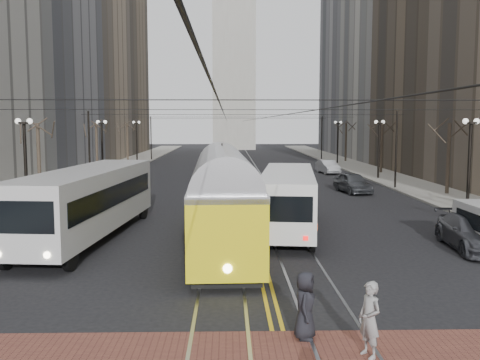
{
  "coord_description": "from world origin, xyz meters",
  "views": [
    {
      "loc": [
        -1.33,
        -14.83,
        5.57
      ],
      "look_at": [
        -0.78,
        9.37,
        3.0
      ],
      "focal_mm": 40.0,
      "sensor_mm": 36.0,
      "label": 1
    }
  ],
  "objects_px": {
    "sedan_silver": "(328,167)",
    "pedestrian_b": "(370,319)",
    "sedan_parked": "(473,233)",
    "streetcar": "(223,208)",
    "rear_bus": "(288,201)",
    "transit_bus": "(88,204)",
    "sedan_grey": "(353,183)",
    "pedestrian_a": "(305,305)"
  },
  "relations": [
    {
      "from": "sedan_silver",
      "to": "pedestrian_b",
      "type": "relative_size",
      "value": 2.47
    },
    {
      "from": "sedan_parked",
      "to": "sedan_silver",
      "type": "bearing_deg",
      "value": 93.75
    },
    {
      "from": "pedestrian_b",
      "to": "streetcar",
      "type": "bearing_deg",
      "value": 171.84
    },
    {
      "from": "rear_bus",
      "to": "transit_bus",
      "type": "bearing_deg",
      "value": -161.44
    },
    {
      "from": "sedan_grey",
      "to": "pedestrian_b",
      "type": "relative_size",
      "value": 2.62
    },
    {
      "from": "streetcar",
      "to": "sedan_parked",
      "type": "relative_size",
      "value": 2.78
    },
    {
      "from": "transit_bus",
      "to": "sedan_grey",
      "type": "height_order",
      "value": "transit_bus"
    },
    {
      "from": "sedan_silver",
      "to": "sedan_parked",
      "type": "bearing_deg",
      "value": -98.38
    },
    {
      "from": "transit_bus",
      "to": "rear_bus",
      "type": "bearing_deg",
      "value": 16.53
    },
    {
      "from": "streetcar",
      "to": "sedan_grey",
      "type": "xyz_separation_m",
      "value": [
        10.3,
        18.37,
        -0.91
      ]
    },
    {
      "from": "streetcar",
      "to": "pedestrian_b",
      "type": "relative_size",
      "value": 7.97
    },
    {
      "from": "rear_bus",
      "to": "sedan_grey",
      "type": "relative_size",
      "value": 2.46
    },
    {
      "from": "streetcar",
      "to": "sedan_parked",
      "type": "height_order",
      "value": "streetcar"
    },
    {
      "from": "rear_bus",
      "to": "sedan_grey",
      "type": "bearing_deg",
      "value": 72.52
    },
    {
      "from": "sedan_grey",
      "to": "pedestrian_b",
      "type": "bearing_deg",
      "value": -111.26
    },
    {
      "from": "streetcar",
      "to": "pedestrian_b",
      "type": "bearing_deg",
      "value": -74.96
    },
    {
      "from": "rear_bus",
      "to": "sedan_silver",
      "type": "bearing_deg",
      "value": 83.04
    },
    {
      "from": "streetcar",
      "to": "pedestrian_a",
      "type": "xyz_separation_m",
      "value": [
        2.23,
        -10.87,
        -0.83
      ]
    },
    {
      "from": "transit_bus",
      "to": "pedestrian_a",
      "type": "height_order",
      "value": "transit_bus"
    },
    {
      "from": "sedan_silver",
      "to": "pedestrian_a",
      "type": "bearing_deg",
      "value": -109.19
    },
    {
      "from": "pedestrian_b",
      "to": "sedan_parked",
      "type": "bearing_deg",
      "value": 120.44
    },
    {
      "from": "transit_bus",
      "to": "pedestrian_b",
      "type": "bearing_deg",
      "value": -47.7
    },
    {
      "from": "transit_bus",
      "to": "streetcar",
      "type": "distance_m",
      "value": 6.62
    },
    {
      "from": "streetcar",
      "to": "sedan_parked",
      "type": "distance_m",
      "value": 11.17
    },
    {
      "from": "sedan_grey",
      "to": "sedan_parked",
      "type": "height_order",
      "value": "sedan_grey"
    },
    {
      "from": "transit_bus",
      "to": "sedan_silver",
      "type": "relative_size",
      "value": 2.98
    },
    {
      "from": "rear_bus",
      "to": "streetcar",
      "type": "bearing_deg",
      "value": -128.06
    },
    {
      "from": "transit_bus",
      "to": "pedestrian_b",
      "type": "height_order",
      "value": "transit_bus"
    },
    {
      "from": "sedan_silver",
      "to": "sedan_parked",
      "type": "relative_size",
      "value": 0.86
    },
    {
      "from": "streetcar",
      "to": "sedan_silver",
      "type": "relative_size",
      "value": 3.23
    },
    {
      "from": "streetcar",
      "to": "sedan_silver",
      "type": "bearing_deg",
      "value": 70.25
    },
    {
      "from": "sedan_silver",
      "to": "sedan_grey",
      "type": "bearing_deg",
      "value": -101.62
    },
    {
      "from": "pedestrian_a",
      "to": "sedan_silver",
      "type": "bearing_deg",
      "value": 1.72
    },
    {
      "from": "sedan_silver",
      "to": "pedestrian_b",
      "type": "distance_m",
      "value": 47.54
    },
    {
      "from": "sedan_silver",
      "to": "pedestrian_b",
      "type": "height_order",
      "value": "pedestrian_b"
    },
    {
      "from": "pedestrian_b",
      "to": "sedan_silver",
      "type": "bearing_deg",
      "value": 145.69
    },
    {
      "from": "rear_bus",
      "to": "pedestrian_b",
      "type": "xyz_separation_m",
      "value": [
        0.24,
        -15.32,
        -0.61
      ]
    },
    {
      "from": "transit_bus",
      "to": "rear_bus",
      "type": "distance_m",
      "value": 10.04
    },
    {
      "from": "sedan_silver",
      "to": "pedestrian_a",
      "type": "xyz_separation_m",
      "value": [
        -9.15,
        -45.78,
        0.15
      ]
    },
    {
      "from": "rear_bus",
      "to": "pedestrian_a",
      "type": "bearing_deg",
      "value": -87.35
    },
    {
      "from": "sedan_grey",
      "to": "sedan_silver",
      "type": "distance_m",
      "value": 16.58
    },
    {
      "from": "streetcar",
      "to": "sedan_silver",
      "type": "distance_m",
      "value": 36.73
    }
  ]
}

